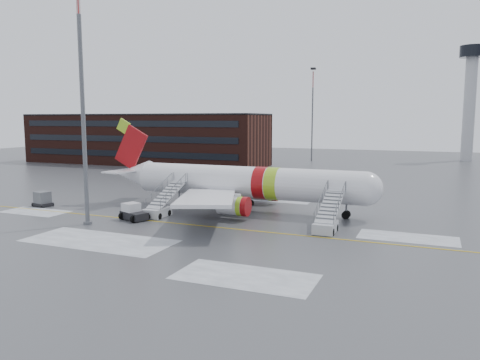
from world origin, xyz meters
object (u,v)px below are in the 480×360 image
at_px(uld_container, 43,199).
at_px(light_mast_near, 82,90).
at_px(airstair_aft, 161,207).
at_px(pushback_tug, 133,212).
at_px(airliner, 239,182).
at_px(airstair_fwd, 327,220).

relative_size(uld_container, light_mast_near, 0.10).
relative_size(airstair_aft, uld_container, 2.98).
bearing_deg(light_mast_near, airstair_aft, 54.59).
bearing_deg(pushback_tug, airliner, 47.64).
height_order(airstair_fwd, light_mast_near, light_mast_near).
bearing_deg(airstair_fwd, uld_container, -178.96).
bearing_deg(light_mast_near, pushback_tug, 50.10).
xyz_separation_m(airstair_aft, pushback_tug, (-1.68, -3.01, -0.26)).
height_order(airliner, pushback_tug, airliner).
bearing_deg(airstair_aft, uld_container, -177.81).
xyz_separation_m(airliner, airstair_fwd, (12.20, -6.54, -2.35)).
xyz_separation_m(pushback_tug, uld_container, (-15.48, 2.36, 0.07)).
distance_m(airstair_fwd, light_mast_near, 28.08).
relative_size(pushback_tug, light_mast_near, 0.13).
relative_size(airliner, airstair_aft, 4.55).
relative_size(airstair_fwd, light_mast_near, 0.28).
height_order(airliner, uld_container, airliner).
distance_m(airliner, airstair_aft, 9.88).
xyz_separation_m(airstair_fwd, uld_container, (-36.39, -0.66, -0.19)).
bearing_deg(pushback_tug, airstair_aft, 60.93).
height_order(airliner, airstair_fwd, airliner).
xyz_separation_m(airstair_fwd, airstair_aft, (-19.23, 0.00, 0.00)).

